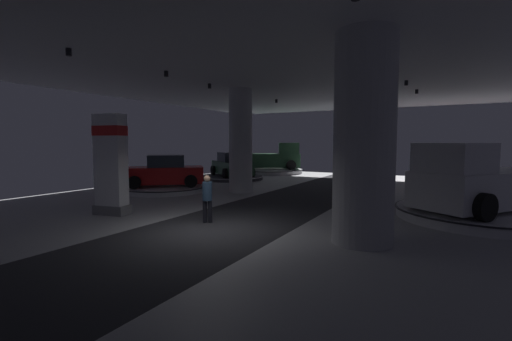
% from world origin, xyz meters
% --- Properties ---
extents(ground, '(24.00, 44.00, 0.06)m').
position_xyz_m(ground, '(0.00, 0.00, -0.02)').
color(ground, '#B2B2B7').
extents(ceiling_with_spotlights, '(24.00, 44.00, 0.39)m').
position_xyz_m(ceiling_with_spotlights, '(0.00, -0.00, 5.55)').
color(ceiling_with_spotlights, silver).
extents(column_left, '(1.24, 1.24, 5.50)m').
position_xyz_m(column_left, '(-3.49, 7.58, 2.75)').
color(column_left, silver).
rests_on(column_left, ground).
extents(column_right, '(1.59, 1.59, 5.50)m').
position_xyz_m(column_right, '(4.33, 0.94, 2.75)').
color(column_right, '#ADADB2').
rests_on(column_right, ground).
extents(brand_sign_pylon, '(1.37, 0.88, 3.71)m').
position_xyz_m(brand_sign_pylon, '(-4.65, 0.26, 1.92)').
color(brand_sign_pylon, slate).
rests_on(brand_sign_pylon, ground).
extents(display_platform_deep_right, '(4.65, 4.65, 0.33)m').
position_xyz_m(display_platform_deep_right, '(6.10, 18.83, 0.18)').
color(display_platform_deep_right, silver).
rests_on(display_platform_deep_right, ground).
extents(display_car_deep_right, '(2.37, 4.31, 1.71)m').
position_xyz_m(display_car_deep_right, '(6.10, 18.86, 1.10)').
color(display_car_deep_right, maroon).
rests_on(display_car_deep_right, display_platform_deep_right).
extents(display_platform_mid_right, '(5.73, 5.73, 0.35)m').
position_xyz_m(display_platform_mid_right, '(7.40, 5.88, 0.19)').
color(display_platform_mid_right, silver).
rests_on(display_platform_mid_right, ground).
extents(pickup_truck_mid_right, '(4.79, 5.53, 2.30)m').
position_xyz_m(pickup_truck_mid_right, '(7.22, 5.62, 1.29)').
color(pickup_truck_mid_right, silver).
rests_on(pickup_truck_mid_right, display_platform_mid_right).
extents(display_platform_far_left, '(4.59, 4.59, 0.25)m').
position_xyz_m(display_platform_far_left, '(-7.52, 12.96, 0.14)').
color(display_platform_far_left, '#333338').
rests_on(display_platform_far_left, ground).
extents(display_car_far_left, '(4.43, 3.99, 1.71)m').
position_xyz_m(display_car_far_left, '(-7.54, 12.98, 1.02)').
color(display_car_far_left, '#2D5638').
rests_on(display_car_far_left, display_platform_far_left).
extents(display_platform_mid_left, '(4.52, 4.52, 0.29)m').
position_xyz_m(display_platform_mid_left, '(-7.36, 5.84, 0.16)').
color(display_platform_mid_left, silver).
rests_on(display_platform_mid_left, ground).
extents(display_car_mid_left, '(4.35, 4.11, 1.71)m').
position_xyz_m(display_car_mid_left, '(-7.34, 5.86, 1.05)').
color(display_car_mid_left, red).
rests_on(display_car_mid_left, display_platform_mid_left).
extents(display_platform_deep_left, '(5.87, 5.87, 0.35)m').
position_xyz_m(display_platform_deep_left, '(-7.57, 19.11, 0.20)').
color(display_platform_deep_left, '#B7B7BC').
rests_on(display_platform_deep_left, ground).
extents(pickup_truck_deep_left, '(5.68, 4.40, 2.30)m').
position_xyz_m(pickup_truck_deep_left, '(-7.28, 19.26, 1.29)').
color(pickup_truck_deep_left, '#2D5638').
rests_on(pickup_truck_deep_left, display_platform_deep_left).
extents(display_platform_far_right, '(4.64, 4.64, 0.35)m').
position_xyz_m(display_platform_far_right, '(6.63, 12.88, 0.19)').
color(display_platform_far_right, '#333338').
rests_on(display_platform_far_right, ground).
extents(display_car_far_right, '(3.04, 4.52, 1.71)m').
position_xyz_m(display_car_far_right, '(6.63, 12.91, 1.11)').
color(display_car_far_right, '#B77519').
rests_on(display_car_far_right, display_platform_far_right).
extents(visitor_walking_near, '(0.32, 0.32, 1.59)m').
position_xyz_m(visitor_walking_near, '(-0.69, 0.85, 0.91)').
color(visitor_walking_near, black).
rests_on(visitor_walking_near, ground).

